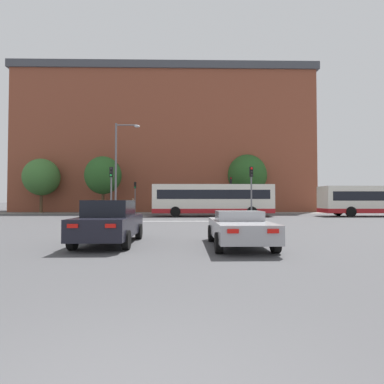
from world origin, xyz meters
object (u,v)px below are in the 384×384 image
bus_crossing_lead (213,199)px  traffic_light_far_right (231,189)px  pedestrian_walking_west (218,206)px  bus_crossing_trailing (379,200)px  pedestrian_walking_east (196,204)px  street_lamp_junction (120,161)px  traffic_light_near_left (111,185)px  car_saloon_left (110,222)px  traffic_light_near_right (251,184)px  traffic_light_far_left (135,192)px  car_roadster_right (239,228)px  pedestrian_waiting (133,204)px

bus_crossing_lead → traffic_light_far_right: bearing=158.3°
pedestrian_walking_west → bus_crossing_trailing: bearing=-29.3°
traffic_light_far_right → pedestrian_walking_east: (-4.35, 0.38, -1.93)m
traffic_light_far_right → street_lamp_junction: bearing=-135.2°
traffic_light_near_left → street_lamp_junction: 3.33m
bus_crossing_trailing → traffic_light_far_right: traffic_light_far_right is taller
car_saloon_left → traffic_light_near_left: bearing=103.6°
traffic_light_near_left → traffic_light_near_right: (11.03, -0.35, 0.00)m
traffic_light_far_left → traffic_light_far_right: 11.99m
car_roadster_right → bus_crossing_trailing: 26.32m
bus_crossing_lead → pedestrian_walking_west: 8.48m
bus_crossing_trailing → traffic_light_far_left: 26.96m
traffic_light_far_left → traffic_light_far_right: size_ratio=0.86×
car_saloon_left → traffic_light_far_right: (8.40, 26.39, 2.21)m
street_lamp_junction → pedestrian_walking_west: bearing=51.2°
car_roadster_right → street_lamp_junction: bearing=115.9°
pedestrian_waiting → pedestrian_walking_west: bearing=-77.5°
traffic_light_far_right → pedestrian_walking_east: size_ratio=2.47×
bus_crossing_lead → street_lamp_junction: bearing=-65.1°
traffic_light_near_left → pedestrian_waiting: (-0.90, 14.63, -1.75)m
pedestrian_waiting → bus_crossing_trailing: bearing=-95.8°
bus_crossing_lead → pedestrian_walking_east: (-1.40, 7.79, -0.62)m
traffic_light_near_right → traffic_light_near_left: bearing=178.2°
traffic_light_far_right → pedestrian_waiting: size_ratio=2.44×
traffic_light_near_left → pedestrian_walking_east: bearing=63.3°
car_saloon_left → traffic_light_far_left: size_ratio=1.13×
car_roadster_right → traffic_light_near_left: traffic_light_near_left is taller
car_roadster_right → bus_crossing_trailing: bearing=47.5°
car_roadster_right → traffic_light_far_left: 28.09m
car_roadster_right → traffic_light_far_right: bearing=81.9°
traffic_light_near_left → pedestrian_walking_west: 17.93m
bus_crossing_trailing → traffic_light_near_left: (-25.47, -6.29, 1.22)m
bus_crossing_trailing → pedestrian_waiting: size_ratio=6.31×
traffic_light_near_right → pedestrian_walking_west: 15.29m
pedestrian_walking_east → traffic_light_near_right: bearing=-141.6°
car_roadster_right → traffic_light_far_left: (-8.26, 26.78, 1.98)m
traffic_light_near_right → car_saloon_left: bearing=-123.0°
traffic_light_far_left → pedestrian_walking_east: 7.82m
traffic_light_near_left → street_lamp_junction: (0.08, 2.51, 2.18)m
bus_crossing_lead → pedestrian_waiting: bus_crossing_lead is taller
bus_crossing_trailing → street_lamp_junction: size_ratio=1.40×
bus_crossing_trailing → traffic_light_near_left: bearing=-76.1°
bus_crossing_lead → traffic_light_far_left: 11.54m
pedestrian_walking_west → traffic_light_near_right: bearing=-86.6°
car_roadster_right → pedestrian_walking_east: size_ratio=2.34×
traffic_light_near_right → pedestrian_walking_east: (-3.85, 14.60, -1.76)m
bus_crossing_trailing → pedestrian_walking_east: size_ratio=6.39×
car_roadster_right → traffic_light_far_left: bearing=106.8°
traffic_light_far_right → street_lamp_junction: 16.25m
pedestrian_waiting → street_lamp_junction: bearing=-163.6°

